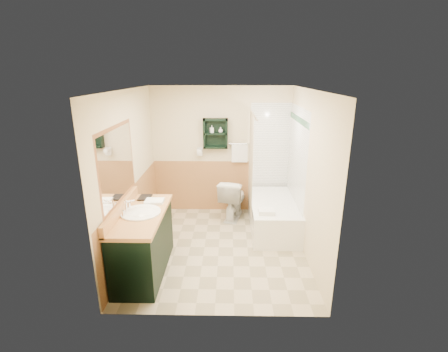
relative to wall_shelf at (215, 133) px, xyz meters
The scene contains 25 objects.
floor 2.09m from the wall_shelf, 85.93° to the right, with size 3.00×3.00×0.00m, color #C4B28F.
back_wall 0.38m from the wall_shelf, 48.99° to the left, with size 2.60×0.04×2.40m, color #FFF4C7.
left_wall 1.89m from the wall_shelf, 130.97° to the right, with size 0.04×3.00×2.40m, color #FFF4C7.
right_wall 2.03m from the wall_shelf, 44.70° to the right, with size 0.04×3.00×2.40m, color #FFF4C7.
ceiling 1.66m from the wall_shelf, 85.93° to the right, with size 2.60×3.00×0.04m, color white.
wainscot_left 2.12m from the wall_shelf, 130.14° to the right, with size 2.98×2.98×1.00m, color #C17D4E, non-canonical shape.
wainscot_back 1.06m from the wall_shelf, 38.66° to the left, with size 2.58×2.58×1.00m, color #C17D4E, non-canonical shape.
mirror_frame 2.28m from the wall_shelf, 120.90° to the right, with size 1.30×1.30×1.00m, color brown, non-canonical shape.
mirror_glass 2.28m from the wall_shelf, 120.79° to the right, with size 1.20×1.20×0.90m, color white, non-canonical shape.
tile_right 1.61m from the wall_shelf, 25.39° to the right, with size 1.50×1.50×2.10m, color white, non-canonical shape.
tile_back 1.23m from the wall_shelf, ahead, with size 0.95×0.95×2.10m, color white, non-canonical shape.
tile_accent 1.56m from the wall_shelf, 25.55° to the right, with size 1.50×1.50×0.10m, color #144725, non-canonical shape.
wall_shelf is the anchor object (origin of this frame).
hair_dryer 0.46m from the wall_shelf, behind, with size 0.10×0.24×0.18m, color silver, non-canonical shape.
towel_bar 0.49m from the wall_shelf, ahead, with size 0.40×0.06×0.40m, color white, non-canonical shape.
curtain_rod 1.01m from the wall_shelf, 46.11° to the right, with size 0.03×0.03×1.60m, color silver.
shower_curtain 0.89m from the wall_shelf, 37.30° to the right, with size 1.05×1.05×1.70m, color #BAAD8C, non-canonical shape.
vanity 2.50m from the wall_shelf, 113.59° to the right, with size 0.59×1.37×0.87m, color black.
bathtub 1.81m from the wall_shelf, 36.46° to the right, with size 0.78×1.50×0.52m, color white.
toilet 1.25m from the wall_shelf, 39.86° to the right, with size 0.43×0.76×0.75m, color white.
counter_towel 1.98m from the wall_shelf, 115.17° to the right, with size 0.26×0.20×0.04m, color white.
vanity_book 1.94m from the wall_shelf, 124.75° to the right, with size 0.18×0.02×0.24m, color black.
tub_towel 1.81m from the wall_shelf, 56.46° to the right, with size 0.24×0.20×0.07m, color white.
soap_bottle_a 0.08m from the wall_shelf, behind, with size 0.06×0.14×0.06m, color white.
soap_bottle_b 0.11m from the wall_shelf, ahead, with size 0.08×0.10×0.08m, color white.
Camera 1 is at (0.16, -4.51, 2.62)m, focal length 26.00 mm.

